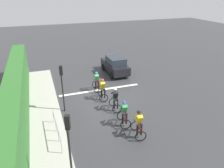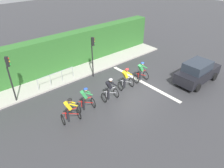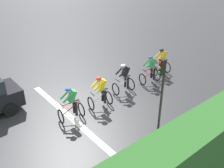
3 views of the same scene
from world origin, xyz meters
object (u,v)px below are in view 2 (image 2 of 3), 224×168
object	(u,v)px
cyclist_lead	(70,111)
cyclist_mid	(110,90)
cyclist_second	(85,100)
traffic_light_near_crossing	(93,51)
car_black	(197,72)
cyclist_trailing	(141,72)
cyclist_fourth	(126,79)
traffic_light_far_junction	(10,73)
pedestrian_railing_kerbside	(56,76)

from	to	relation	value
cyclist_lead	cyclist_mid	distance (m)	3.26
cyclist_second	traffic_light_near_crossing	size ratio (longest dim) A/B	0.50
car_black	traffic_light_near_crossing	size ratio (longest dim) A/B	1.23
cyclist_second	cyclist_trailing	bearing A→B (deg)	-87.57
cyclist_lead	traffic_light_near_crossing	bearing A→B (deg)	-50.26
cyclist_trailing	traffic_light_near_crossing	xyz separation A→B (m)	(3.05, 2.36, 1.43)
cyclist_second	cyclist_fourth	bearing A→B (deg)	-86.58
cyclist_fourth	car_black	bearing A→B (deg)	-120.03
car_black	traffic_light_near_crossing	xyz separation A→B (m)	(5.92, 5.68, 1.35)
cyclist_mid	cyclist_trailing	size ratio (longest dim) A/B	1.00
traffic_light_far_junction	pedestrian_railing_kerbside	bearing A→B (deg)	-84.69
cyclist_mid	traffic_light_near_crossing	world-z (taller)	traffic_light_near_crossing
cyclist_lead	cyclist_trailing	xyz separation A→B (m)	(0.58, -6.73, 0.00)
cyclist_lead	cyclist_mid	size ratio (longest dim) A/B	1.00
car_black	pedestrian_railing_kerbside	distance (m)	10.95
cyclist_lead	car_black	xyz separation A→B (m)	(-2.29, -10.04, 0.08)
pedestrian_railing_kerbside	car_black	bearing A→B (deg)	-128.03
traffic_light_far_junction	pedestrian_railing_kerbside	distance (m)	3.50
cyclist_second	car_black	bearing A→B (deg)	-106.89
cyclist_trailing	cyclist_lead	bearing A→B (deg)	94.95
cyclist_lead	car_black	size ratio (longest dim) A/B	0.40
cyclist_trailing	traffic_light_far_junction	bearing A→B (deg)	67.12
cyclist_mid	traffic_light_near_crossing	distance (m)	3.86
cyclist_fourth	traffic_light_near_crossing	world-z (taller)	traffic_light_near_crossing
traffic_light_far_junction	pedestrian_railing_kerbside	world-z (taller)	traffic_light_far_junction
traffic_light_far_junction	cyclist_fourth	bearing A→B (deg)	-117.69
cyclist_lead	pedestrian_railing_kerbside	xyz separation A→B (m)	(4.45, -1.42, -0.03)
cyclist_second	traffic_light_far_junction	xyz separation A→B (m)	(3.81, 3.08, 1.43)
cyclist_trailing	traffic_light_near_crossing	world-z (taller)	traffic_light_near_crossing
cyclist_fourth	cyclist_second	bearing A→B (deg)	93.42
cyclist_lead	cyclist_mid	world-z (taller)	same
cyclist_trailing	cyclist_second	bearing A→B (deg)	92.43
cyclist_second	pedestrian_railing_kerbside	world-z (taller)	cyclist_second
cyclist_second	cyclist_mid	world-z (taller)	same
traffic_light_near_crossing	traffic_light_far_junction	size ratio (longest dim) A/B	1.00
cyclist_mid	car_black	distance (m)	7.25
car_black	traffic_light_near_crossing	world-z (taller)	traffic_light_near_crossing
cyclist_trailing	car_black	distance (m)	4.39
cyclist_mid	cyclist_fourth	bearing A→B (deg)	-79.18
car_black	pedestrian_railing_kerbside	xyz separation A→B (m)	(6.75, 8.62, -0.10)
cyclist_fourth	traffic_light_far_junction	world-z (taller)	traffic_light_far_junction
cyclist_mid	cyclist_trailing	bearing A→B (deg)	-84.16
cyclist_second	cyclist_mid	xyz separation A→B (m)	(-0.13, -1.91, 0.00)
cyclist_trailing	cyclist_mid	bearing A→B (deg)	95.84
cyclist_lead	cyclist_fourth	size ratio (longest dim) A/B	1.00
cyclist_second	pedestrian_railing_kerbside	size ratio (longest dim) A/B	0.54
cyclist_mid	pedestrian_railing_kerbside	distance (m)	4.61
cyclist_lead	car_black	bearing A→B (deg)	-102.85
cyclist_second	cyclist_fourth	size ratio (longest dim) A/B	1.00
cyclist_second	car_black	distance (m)	9.10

